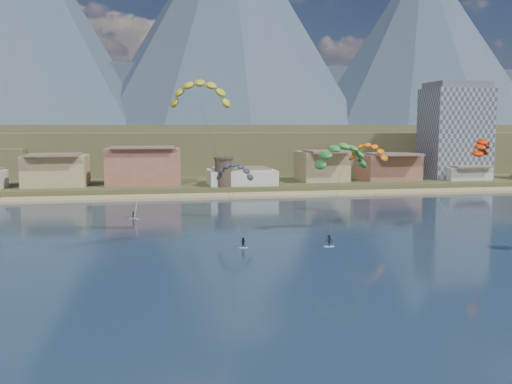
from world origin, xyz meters
The scene contains 14 objects.
ground centered at (0.00, 0.00, 0.00)m, with size 2400.00×2400.00×0.00m, color black.
beach centered at (0.00, 106.00, 0.25)m, with size 2200.00×12.00×0.90m.
land centered at (0.00, 560.00, 0.00)m, with size 2200.00×900.00×4.00m.
foothills centered at (22.39, 232.47, 9.08)m, with size 940.00×210.00×18.00m.
mountain_ridge centered at (-14.60, 823.65, 150.31)m, with size 2060.00×480.00×400.00m.
town centered at (-40.00, 122.00, 8.00)m, with size 400.00×24.00×12.00m.
apartment_tower centered at (85.00, 128.00, 17.82)m, with size 20.00×16.00×32.00m.
watchtower centered at (5.00, 114.00, 6.37)m, with size 5.82×5.82×8.60m.
kitesurfer_yellow centered at (-6.39, 50.67, 25.59)m, with size 12.20×13.71×28.84m.
kitesurfer_green centered at (19.05, 50.54, 14.69)m, with size 12.33×15.30×19.32m.
distant_kite_dark centered at (2.11, 69.93, 10.55)m, with size 8.95×7.12×13.91m.
distant_kite_orange centered at (32.41, 71.84, 14.35)m, with size 9.27×8.41×17.47m.
distant_kite_red centered at (45.75, 49.17, 16.00)m, with size 6.95×7.77×18.56m.
windsurfer centered at (-18.95, 72.55, 1.16)m, with size 2.22×2.35×3.66m.
Camera 1 is at (-13.99, -47.06, 19.44)m, focal length 39.39 mm.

